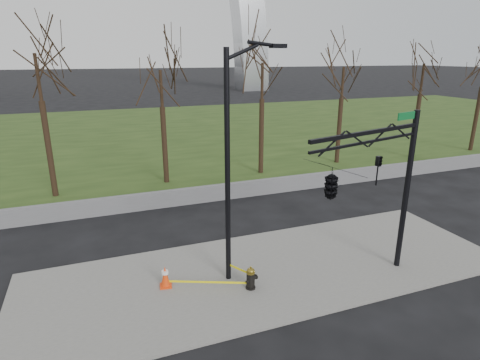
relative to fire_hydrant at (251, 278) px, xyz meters
name	(u,v)px	position (x,y,z in m)	size (l,w,h in m)	color
ground	(270,271)	(1.16, 0.92, -0.48)	(500.00, 500.00, 0.00)	black
sidewalk	(270,270)	(1.16, 0.92, -0.43)	(18.00, 6.00, 0.10)	slate
grass_strip	(150,132)	(1.16, 30.92, -0.45)	(120.00, 40.00, 0.06)	#253B15
guardrail	(209,193)	(1.16, 8.92, -0.03)	(60.00, 0.30, 0.90)	#59595B
tree_row	(215,114)	(2.78, 12.92, 3.74)	(49.23, 4.00, 8.44)	black
fire_hydrant	(251,278)	(0.00, 0.00, 0.00)	(0.52, 0.35, 0.83)	black
traffic_cone	(165,276)	(-2.72, 1.14, 0.01)	(0.46, 0.46, 0.78)	#ED3C0C
street_light	(233,153)	(-0.29, 0.94, 4.21)	(2.36, 0.72, 8.21)	black
traffic_signal_mast	(349,179)	(2.68, -1.31, 3.66)	(4.96, 2.54, 6.00)	black
caution_tape	(216,279)	(-1.08, 0.54, -0.10)	(2.72, 1.15, 0.43)	yellow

